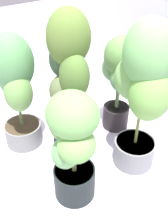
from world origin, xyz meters
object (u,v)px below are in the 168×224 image
object	(u,v)px
potted_plant_back_center	(119,76)
potted_plant_front_right	(72,141)
potted_plant_back_right	(143,87)
potted_plant_front_left	(15,85)
potted_plant_center	(69,81)

from	to	relation	value
potted_plant_back_center	potted_plant_front_right	distance (m)	0.69
potted_plant_back_right	potted_plant_front_left	xyz separation A→B (m)	(-0.59, -0.47, -0.09)
potted_plant_front_right	potted_plant_back_center	bearing A→B (deg)	117.41
potted_plant_back_center	potted_plant_front_left	distance (m)	0.68
potted_plant_back_center	potted_plant_back_right	bearing A→B (deg)	-25.17
potted_plant_front_right	potted_plant_center	bearing A→B (deg)	146.91
potted_plant_center	potted_plant_back_center	distance (m)	0.40
potted_plant_front_right	potted_plant_front_left	size ratio (longest dim) A/B	0.84
potted_plant_back_center	potted_plant_front_left	xyz separation A→B (m)	(-0.25, -0.64, 0.03)
potted_plant_center	potted_plant_front_left	size ratio (longest dim) A/B	1.18
potted_plant_front_right	potted_plant_back_right	xyz separation A→B (m)	(0.03, 0.45, 0.16)
potted_plant_back_right	potted_plant_center	bearing A→B (deg)	-147.63
potted_plant_back_center	potted_plant_back_right	world-z (taller)	potted_plant_back_right
potted_plant_center	potted_plant_back_center	xyz separation A→B (m)	(0.02, 0.39, -0.08)
potted_plant_back_center	potted_plant_front_left	bearing A→B (deg)	-111.29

